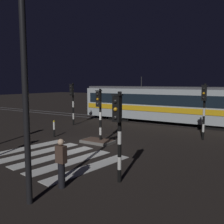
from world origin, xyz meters
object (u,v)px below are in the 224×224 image
at_px(traffic_light_corner_near_right, 118,123).
at_px(pedestrian_waiting_at_kerb, 61,163).
at_px(traffic_light_corner_far_right, 204,103).
at_px(traffic_light_median_centre, 99,107).
at_px(tram, 165,104).
at_px(street_lamp_near_kerb, 16,45).
at_px(traffic_light_corner_far_left, 72,98).
at_px(bollard_island_edge, 54,129).

height_order(traffic_light_corner_near_right, pedestrian_waiting_at_kerb, traffic_light_corner_near_right).
distance_m(traffic_light_corner_far_right, pedestrian_waiting_at_kerb, 10.43).
relative_size(traffic_light_median_centre, tram, 0.21).
relative_size(traffic_light_corner_near_right, street_lamp_near_kerb, 0.45).
distance_m(traffic_light_median_centre, traffic_light_corner_far_left, 6.78).
height_order(traffic_light_corner_far_left, street_lamp_near_kerb, street_lamp_near_kerb).
bearing_deg(traffic_light_corner_far_left, street_lamp_near_kerb, -54.29).
height_order(traffic_light_corner_far_left, bollard_island_edge, traffic_light_corner_far_left).
xyz_separation_m(traffic_light_corner_far_right, traffic_light_median_centre, (-5.04, -4.07, -0.21)).
height_order(traffic_light_median_centre, street_lamp_near_kerb, street_lamp_near_kerb).
bearing_deg(traffic_light_corner_far_right, traffic_light_corner_near_right, -96.34).
height_order(traffic_light_corner_near_right, traffic_light_corner_far_left, traffic_light_corner_far_left).
relative_size(traffic_light_corner_far_left, bollard_island_edge, 3.22).
bearing_deg(traffic_light_corner_far_left, traffic_light_corner_near_right, -41.20).
xyz_separation_m(traffic_light_corner_near_right, bollard_island_edge, (-7.57, 4.26, -1.61)).
xyz_separation_m(traffic_light_corner_near_right, street_lamp_near_kerb, (-1.42, -3.00, 2.43)).
relative_size(traffic_light_median_centre, street_lamp_near_kerb, 0.45).
bearing_deg(traffic_light_median_centre, tram, 86.23).
bearing_deg(tram, pedestrian_waiting_at_kerb, -82.14).
height_order(traffic_light_median_centre, pedestrian_waiting_at_kerb, traffic_light_median_centre).
xyz_separation_m(traffic_light_median_centre, bollard_island_edge, (-3.49, -0.31, -1.57)).
distance_m(traffic_light_median_centre, pedestrian_waiting_at_kerb, 6.68).
height_order(traffic_light_corner_far_right, traffic_light_median_centre, traffic_light_corner_far_right).
bearing_deg(bollard_island_edge, traffic_light_corner_near_right, -29.39).
height_order(traffic_light_corner_far_right, street_lamp_near_kerb, street_lamp_near_kerb).
bearing_deg(pedestrian_waiting_at_kerb, street_lamp_near_kerb, -90.46).
relative_size(traffic_light_median_centre, traffic_light_corner_far_left, 0.90).
relative_size(traffic_light_corner_far_right, traffic_light_median_centre, 1.10).
bearing_deg(bollard_island_edge, traffic_light_median_centre, 5.04).
height_order(traffic_light_corner_near_right, street_lamp_near_kerb, street_lamp_near_kerb).
bearing_deg(traffic_light_corner_near_right, traffic_light_corner_far_left, 138.80).
height_order(traffic_light_median_centre, tram, tram).
xyz_separation_m(traffic_light_corner_far_right, street_lamp_near_kerb, (-2.38, -11.64, 2.26)).
height_order(traffic_light_corner_near_right, bollard_island_edge, traffic_light_corner_near_right).
relative_size(traffic_light_corner_far_left, pedestrian_waiting_at_kerb, 2.09).
height_order(traffic_light_corner_far_right, traffic_light_corner_far_left, traffic_light_corner_far_left).
bearing_deg(bollard_island_edge, street_lamp_near_kerb, -49.74).
height_order(traffic_light_median_centre, traffic_light_corner_far_left, traffic_light_corner_far_left).
xyz_separation_m(traffic_light_corner_far_left, tram, (6.16, 5.20, -0.61)).
bearing_deg(traffic_light_corner_near_right, tram, 104.33).
distance_m(traffic_light_corner_near_right, tram, 14.09).
distance_m(traffic_light_median_centre, tram, 9.10).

